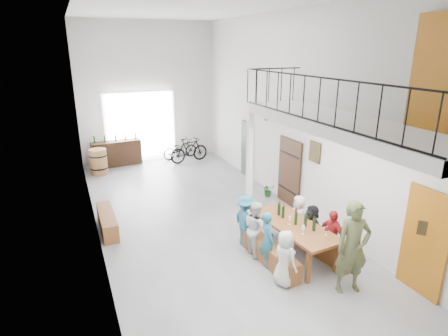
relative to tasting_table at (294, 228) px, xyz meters
name	(u,v)px	position (x,y,z in m)	size (l,w,h in m)	color
floor	(200,215)	(-1.20, 2.86, -0.71)	(12.00, 12.00, 0.00)	slate
room_walls	(197,87)	(-1.20, 2.86, 2.85)	(12.00, 12.00, 12.00)	silver
gateway_portal	(141,127)	(-1.60, 8.80, 0.69)	(2.80, 0.08, 2.80)	white
right_wall_decor	(325,163)	(1.50, 1.00, 1.04)	(0.07, 8.28, 5.07)	#925410
balcony	(340,127)	(0.78, -0.26, 2.26)	(1.52, 5.62, 4.00)	white
tasting_table	(294,228)	(0.00, 0.00, 0.00)	(1.10, 2.30, 0.79)	brown
bench_inner	(268,253)	(-0.65, -0.02, -0.48)	(0.32, 1.98, 0.46)	brown
bench_wall	(315,243)	(0.53, -0.08, -0.47)	(0.26, 2.02, 0.46)	brown
tableware	(298,218)	(0.06, -0.02, 0.24)	(0.49, 1.30, 0.35)	black
side_bench	(107,221)	(-3.70, 2.95, -0.47)	(0.37, 1.69, 0.47)	brown
oak_barrel	(99,162)	(-3.44, 7.71, -0.23)	(0.64, 0.64, 0.94)	olive
serving_counter	(117,153)	(-2.66, 8.51, -0.21)	(1.88, 0.52, 0.99)	#392012
counter_bottles	(115,138)	(-2.67, 8.53, 0.42)	(1.64, 0.17, 0.28)	black
guest_left_a	(285,258)	(-0.75, -0.83, -0.13)	(0.57, 0.37, 1.16)	silver
guest_left_b	(267,239)	(-0.74, -0.10, -0.08)	(0.46, 0.30, 1.26)	#225D73
guest_left_c	(256,228)	(-0.74, 0.41, -0.07)	(0.62, 0.48, 1.28)	silver
guest_left_d	(246,221)	(-0.78, 0.85, -0.07)	(0.83, 0.48, 1.28)	#225D73
guest_right_a	(331,236)	(0.65, -0.47, -0.11)	(0.70, 0.29, 1.20)	maroon
guest_right_b	(311,228)	(0.53, 0.10, -0.16)	(1.02, 0.33, 1.10)	black
guest_right_c	(298,217)	(0.56, 0.66, -0.14)	(0.55, 0.36, 1.12)	silver
host_standing	(353,247)	(0.31, -1.48, 0.22)	(0.68, 0.44, 1.86)	#434C2A
potted_plant	(268,190)	(1.25, 3.32, -0.50)	(0.37, 0.32, 0.41)	#154E1A
bicycle_near	(180,149)	(-0.08, 8.46, -0.29)	(0.55, 1.57, 0.82)	black
bicycle_far	(189,150)	(0.11, 7.82, -0.20)	(0.47, 1.67, 1.00)	black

